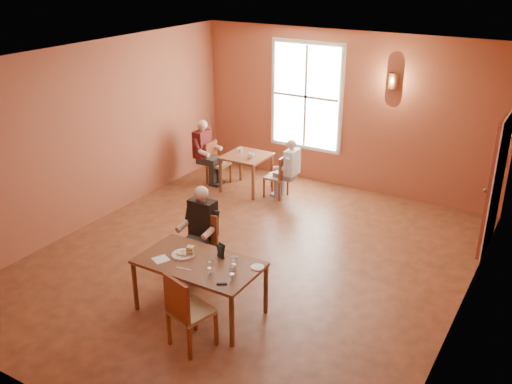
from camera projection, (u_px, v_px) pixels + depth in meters
The scene contains 30 objects.
ground at pixel (249, 261), 8.57m from camera, with size 6.00×7.00×0.01m, color brown.
wall_back at pixel (345, 112), 10.76m from camera, with size 6.00×0.04×3.00m, color brown.
wall_front at pixel (50, 282), 5.21m from camera, with size 6.00×0.04×3.00m, color brown.
wall_left at pixel (94, 135), 9.40m from camera, with size 0.04×7.00×3.00m, color brown.
wall_right at pixel (470, 214), 6.58m from camera, with size 0.04×7.00×3.00m, color brown.
ceiling at pixel (248, 59), 7.40m from camera, with size 6.00×7.00×0.04m, color white.
window at pixel (306, 97), 11.02m from camera, with size 1.36×0.10×1.96m, color white.
door at pixel (494, 184), 8.61m from camera, with size 0.12×1.04×2.10m, color maroon.
wall_sconce at pixel (393, 81), 9.99m from camera, with size 0.16×0.16×0.28m, color brown.
main_table at pixel (200, 287), 7.24m from camera, with size 1.55×0.87×0.73m, color brown, non-canonical shape.
chair_diner_main at pixel (198, 249), 7.95m from camera, with size 0.41×0.41×0.94m, color #4D3219, non-canonical shape.
diner_main at pixel (196, 239), 7.86m from camera, with size 0.50×0.50×1.26m, color black, non-canonical shape.
chair_empty at pixel (191, 310), 6.56m from camera, with size 0.43×0.43×0.97m, color #412111, non-canonical shape.
plate_food at pixel (183, 254), 7.24m from camera, with size 0.29×0.29×0.04m, color white.
sandwich at pixel (191, 251), 7.23m from camera, with size 0.09×0.08×0.11m, color #DDB773.
goblet_a at pixel (234, 263), 6.88m from camera, with size 0.08×0.08×0.19m, color white, non-canonical shape.
goblet_b at pixel (232, 272), 6.67m from camera, with size 0.08×0.08×0.20m, color white, non-canonical shape.
goblet_c at pixel (210, 267), 6.80m from camera, with size 0.08×0.08×0.19m, color white, non-canonical shape.
menu_stand at pixel (221, 251), 7.16m from camera, with size 0.11×0.06×0.19m, color black.
knife at pixel (184, 269), 6.94m from camera, with size 0.20×0.02×0.00m, color silver.
napkin at pixel (161, 259), 7.15m from camera, with size 0.18×0.18×0.01m, color white.
side_plate at pixel (257, 267), 6.96m from camera, with size 0.17×0.17×0.01m, color white.
sunglasses at pixel (222, 284), 6.61m from camera, with size 0.12×0.04×0.02m, color black.
second_table at pixel (247, 172), 10.99m from camera, with size 0.80×0.80×0.71m, color brown, non-canonical shape.
chair_diner_white at pixel (276, 176), 10.67m from camera, with size 0.37×0.37×0.83m, color #5B3617, non-canonical shape.
diner_white at pixel (278, 169), 10.60m from camera, with size 0.44×0.44×1.11m, color silver, non-canonical shape.
chair_diner_maroon at pixel (219, 163), 11.27m from camera, with size 0.37×0.37×0.84m, color #5B2D14, non-canonical shape.
diner_maroon at pixel (217, 154), 11.21m from camera, with size 0.50×0.50×1.24m, color maroon, non-canonical shape.
cup_a at pixel (251, 156), 10.69m from camera, with size 0.12×0.12×0.09m, color silver.
cup_b at pixel (240, 150), 10.99m from camera, with size 0.09×0.09×0.08m, color silver.
Camera 1 is at (3.90, -6.39, 4.30)m, focal length 40.00 mm.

